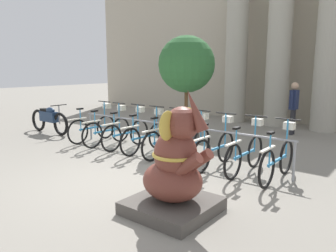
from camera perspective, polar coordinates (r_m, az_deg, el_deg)
ground_plane at (r=6.17m, az=-7.78°, el=-9.52°), size 60.00×60.00×0.00m
building_facade at (r=13.33m, az=20.33°, el=13.54°), size 20.00×0.20×6.00m
column_left at (r=13.00m, az=11.85°, el=12.38°), size 1.04×1.04×5.16m
column_middle at (r=12.36m, az=18.74°, el=12.19°), size 1.04×1.04×5.16m
column_right at (r=11.91m, az=26.25°, el=11.80°), size 1.04×1.04×5.16m
bike_rack at (r=7.70m, az=0.22°, el=-0.51°), size 5.90×0.05×0.77m
bicycle_0 at (r=9.51m, az=-12.86°, el=-0.09°), size 0.48×1.68×1.11m
bicycle_1 at (r=8.98m, az=-10.42°, el=-0.60°), size 0.48×1.68×1.11m
bicycle_2 at (r=8.54m, az=-7.17°, el=-1.06°), size 0.48×1.68×1.11m
bicycle_3 at (r=8.09m, az=-3.92°, el=-1.64°), size 0.48×1.68×1.11m
bicycle_4 at (r=7.67m, az=-0.25°, el=-2.27°), size 0.48×1.68×1.11m
bicycle_5 at (r=7.30m, az=3.94°, el=-2.93°), size 0.48×1.68×1.11m
bicycle_6 at (r=6.91m, az=8.22°, el=-3.76°), size 0.48×1.68×1.11m
bicycle_7 at (r=6.65m, az=13.35°, el=-4.48°), size 0.48×1.68×1.11m
bicycle_8 at (r=6.38m, az=18.61°, el=-5.37°), size 0.48×1.68×1.11m
elephant_statue at (r=4.67m, az=1.21°, el=-8.00°), size 1.16×1.16×1.81m
motorcycle at (r=11.05m, az=-20.00°, el=1.19°), size 1.97×0.55×0.95m
person_pedestrian at (r=10.82m, az=21.05°, el=3.64°), size 0.22×0.47×1.63m
potted_tree at (r=8.98m, az=3.24°, el=10.11°), size 1.53×1.53×2.92m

